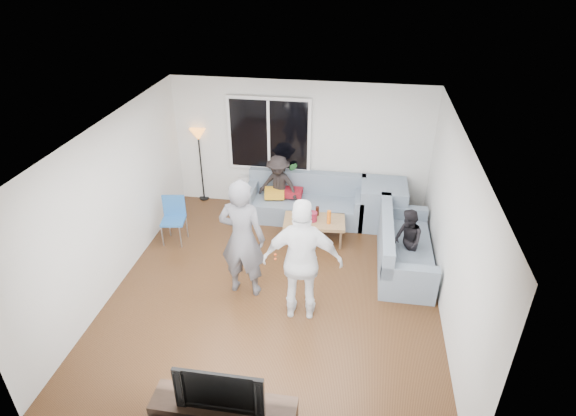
% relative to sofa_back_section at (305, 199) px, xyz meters
% --- Properties ---
extents(floor, '(5.00, 5.50, 0.04)m').
position_rel_sofa_back_section_xyz_m(floor, '(-0.16, -2.27, -0.45)').
color(floor, '#56351C').
rests_on(floor, ground).
extents(ceiling, '(5.00, 5.50, 0.04)m').
position_rel_sofa_back_section_xyz_m(ceiling, '(-0.16, -2.27, 2.20)').
color(ceiling, white).
rests_on(ceiling, ground).
extents(wall_back, '(5.00, 0.04, 2.60)m').
position_rel_sofa_back_section_xyz_m(wall_back, '(-0.16, 0.50, 0.88)').
color(wall_back, silver).
rests_on(wall_back, ground).
extents(wall_front, '(5.00, 0.04, 2.60)m').
position_rel_sofa_back_section_xyz_m(wall_front, '(-0.16, -5.04, 0.88)').
color(wall_front, silver).
rests_on(wall_front, ground).
extents(wall_left, '(0.04, 5.50, 2.60)m').
position_rel_sofa_back_section_xyz_m(wall_left, '(-2.68, -2.27, 0.88)').
color(wall_left, silver).
rests_on(wall_left, ground).
extents(wall_right, '(0.04, 5.50, 2.60)m').
position_rel_sofa_back_section_xyz_m(wall_right, '(2.36, -2.27, 0.88)').
color(wall_right, silver).
rests_on(wall_right, ground).
extents(window_frame, '(1.62, 0.06, 1.47)m').
position_rel_sofa_back_section_xyz_m(window_frame, '(-0.76, 0.42, 1.12)').
color(window_frame, white).
rests_on(window_frame, wall_back).
extents(window_glass, '(1.50, 0.02, 1.35)m').
position_rel_sofa_back_section_xyz_m(window_glass, '(-0.76, 0.38, 1.12)').
color(window_glass, black).
rests_on(window_glass, window_frame).
extents(window_mullion, '(0.05, 0.03, 1.35)m').
position_rel_sofa_back_section_xyz_m(window_mullion, '(-0.76, 0.37, 1.12)').
color(window_mullion, white).
rests_on(window_mullion, window_frame).
extents(radiator, '(1.30, 0.12, 0.62)m').
position_rel_sofa_back_section_xyz_m(radiator, '(-0.76, 0.38, -0.11)').
color(radiator, silver).
rests_on(radiator, floor).
extents(potted_plant, '(0.22, 0.18, 0.40)m').
position_rel_sofa_back_section_xyz_m(potted_plant, '(-0.31, 0.35, 0.40)').
color(potted_plant, '#27622B').
rests_on(potted_plant, radiator).
extents(vase, '(0.18, 0.18, 0.17)m').
position_rel_sofa_back_section_xyz_m(vase, '(-0.86, 0.35, 0.28)').
color(vase, silver).
rests_on(vase, radiator).
extents(sofa_back_section, '(2.30, 0.85, 0.85)m').
position_rel_sofa_back_section_xyz_m(sofa_back_section, '(0.00, 0.00, 0.00)').
color(sofa_back_section, slate).
rests_on(sofa_back_section, floor).
extents(sofa_right_section, '(2.00, 0.85, 0.85)m').
position_rel_sofa_back_section_xyz_m(sofa_right_section, '(1.86, -1.30, 0.00)').
color(sofa_right_section, slate).
rests_on(sofa_right_section, floor).
extents(sofa_corner, '(0.85, 0.85, 0.85)m').
position_rel_sofa_back_section_xyz_m(sofa_corner, '(1.49, 0.00, 0.00)').
color(sofa_corner, slate).
rests_on(sofa_corner, floor).
extents(cushion_yellow, '(0.43, 0.38, 0.14)m').
position_rel_sofa_back_section_xyz_m(cushion_yellow, '(-0.59, -0.02, 0.09)').
color(cushion_yellow, orange).
rests_on(cushion_yellow, sofa_back_section).
extents(cushion_red, '(0.36, 0.30, 0.13)m').
position_rel_sofa_back_section_xyz_m(cushion_red, '(-0.24, 0.06, 0.09)').
color(cushion_red, maroon).
rests_on(cushion_red, sofa_back_section).
extents(coffee_table, '(1.14, 0.68, 0.40)m').
position_rel_sofa_back_section_xyz_m(coffee_table, '(0.27, -0.74, -0.22)').
color(coffee_table, '#A97952').
rests_on(coffee_table, floor).
extents(pitcher, '(0.17, 0.17, 0.17)m').
position_rel_sofa_back_section_xyz_m(pitcher, '(0.24, -0.76, 0.06)').
color(pitcher, maroon).
rests_on(pitcher, coffee_table).
extents(side_chair, '(0.46, 0.46, 0.86)m').
position_rel_sofa_back_section_xyz_m(side_chair, '(-2.21, -1.22, 0.01)').
color(side_chair, '#265FA5').
rests_on(side_chair, floor).
extents(floor_lamp, '(0.32, 0.32, 1.56)m').
position_rel_sofa_back_section_xyz_m(floor_lamp, '(-2.21, 0.45, 0.36)').
color(floor_lamp, orange).
rests_on(floor_lamp, floor).
extents(player_left, '(0.74, 0.52, 1.93)m').
position_rel_sofa_back_section_xyz_m(player_left, '(-0.64, -2.36, 0.54)').
color(player_left, '#535257').
rests_on(player_left, floor).
extents(player_right, '(1.14, 0.52, 1.90)m').
position_rel_sofa_back_section_xyz_m(player_right, '(0.31, -2.76, 0.53)').
color(player_right, silver).
rests_on(player_right, floor).
extents(spectator_right, '(0.56, 0.64, 1.10)m').
position_rel_sofa_back_section_xyz_m(spectator_right, '(1.86, -1.40, 0.13)').
color(spectator_right, black).
rests_on(spectator_right, floor).
extents(spectator_back, '(0.91, 0.67, 1.27)m').
position_rel_sofa_back_section_xyz_m(spectator_back, '(-0.52, 0.03, 0.21)').
color(spectator_back, black).
rests_on(spectator_back, floor).
extents(tv_console, '(1.60, 0.40, 0.44)m').
position_rel_sofa_back_section_xyz_m(tv_console, '(-0.28, -4.77, -0.20)').
color(tv_console, '#35231A').
rests_on(tv_console, floor).
extents(television, '(0.97, 0.13, 0.56)m').
position_rel_sofa_back_section_xyz_m(television, '(-0.28, -4.77, 0.29)').
color(television, black).
rests_on(television, tv_console).
extents(bottle_a, '(0.07, 0.07, 0.25)m').
position_rel_sofa_back_section_xyz_m(bottle_a, '(0.02, -0.64, 0.10)').
color(bottle_a, orange).
rests_on(bottle_a, coffee_table).
extents(bottle_b, '(0.08, 0.08, 0.26)m').
position_rel_sofa_back_section_xyz_m(bottle_b, '(0.11, -0.87, 0.11)').
color(bottle_b, '#287B16').
rests_on(bottle_b, coffee_table).
extents(bottle_c, '(0.07, 0.07, 0.18)m').
position_rel_sofa_back_section_xyz_m(bottle_c, '(0.30, -0.55, 0.06)').
color(bottle_c, black).
rests_on(bottle_c, coffee_table).
extents(bottle_d, '(0.07, 0.07, 0.25)m').
position_rel_sofa_back_section_xyz_m(bottle_d, '(0.54, -0.80, 0.10)').
color(bottle_d, orange).
rests_on(bottle_d, coffee_table).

